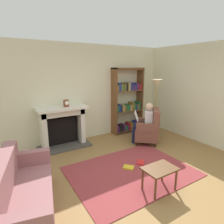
{
  "coord_description": "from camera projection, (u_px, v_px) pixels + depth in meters",
  "views": [
    {
      "loc": [
        -2.11,
        -2.41,
        2.07
      ],
      "look_at": [
        0.1,
        1.2,
        1.05
      ],
      "focal_mm": 29.95,
      "sensor_mm": 36.0,
      "label": 1
    }
  ],
  "objects": [
    {
      "name": "armchair_reading",
      "position": [
        149.0,
        128.0,
        5.14
      ],
      "size": [
        0.89,
        0.89,
        0.97
      ],
      "rotation": [
        0.0,
        0.0,
        3.99
      ],
      "color": "#331E14",
      "rests_on": "ground"
    },
    {
      "name": "side_table",
      "position": [
        160.0,
        171.0,
        3.15
      ],
      "size": [
        0.56,
        0.39,
        0.42
      ],
      "color": "brown",
      "rests_on": "ground"
    },
    {
      "name": "side_wall_right",
      "position": [
        183.0,
        92.0,
        5.61
      ],
      "size": [
        0.1,
        5.2,
        2.7
      ],
      "primitive_type": "cube",
      "color": "beige",
      "rests_on": "ground"
    },
    {
      "name": "scattered_books",
      "position": [
        135.0,
        165.0,
        4.01
      ],
      "size": [
        0.61,
        0.3,
        0.03
      ],
      "color": "red",
      "rests_on": "area_rug"
    },
    {
      "name": "back_wall",
      "position": [
        84.0,
        93.0,
        5.35
      ],
      "size": [
        5.6,
        0.1,
        2.7
      ],
      "primitive_type": "cube",
      "color": "beige",
      "rests_on": "ground"
    },
    {
      "name": "area_rug",
      "position": [
        131.0,
        171.0,
        3.8
      ],
      "size": [
        2.4,
        1.8,
        0.01
      ],
      "primitive_type": "cube",
      "color": "maroon",
      "rests_on": "ground"
    },
    {
      "name": "seated_reader",
      "position": [
        145.0,
        121.0,
        5.11
      ],
      "size": [
        0.59,
        0.57,
        1.14
      ],
      "rotation": [
        0.0,
        0.0,
        3.99
      ],
      "color": "silver",
      "rests_on": "ground"
    },
    {
      "name": "bookshelf",
      "position": [
        127.0,
        102.0,
        5.95
      ],
      "size": [
        1.04,
        0.32,
        2.05
      ],
      "color": "brown",
      "rests_on": "ground"
    },
    {
      "name": "sofa_floral",
      "position": [
        22.0,
        196.0,
        2.59
      ],
      "size": [
        1.06,
        1.81,
        0.85
      ],
      "rotation": [
        0.0,
        0.0,
        1.36
      ],
      "color": "#976163",
      "rests_on": "ground"
    },
    {
      "name": "fireplace",
      "position": [
        62.0,
        125.0,
        4.93
      ],
      "size": [
        1.31,
        0.64,
        1.08
      ],
      "color": "#4C4742",
      "rests_on": "ground"
    },
    {
      "name": "floor_lamp",
      "position": [
        156.0,
        89.0,
        5.41
      ],
      "size": [
        0.32,
        0.32,
        1.73
      ],
      "color": "#B7933F",
      "rests_on": "ground"
    },
    {
      "name": "ground",
      "position": [
        140.0,
        179.0,
        3.55
      ],
      "size": [
        14.0,
        14.0,
        0.0
      ],
      "primitive_type": "plane",
      "color": "olive"
    },
    {
      "name": "mantel_clock",
      "position": [
        66.0,
        103.0,
        4.76
      ],
      "size": [
        0.14,
        0.14,
        0.18
      ],
      "color": "brown",
      "rests_on": "fireplace"
    }
  ]
}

